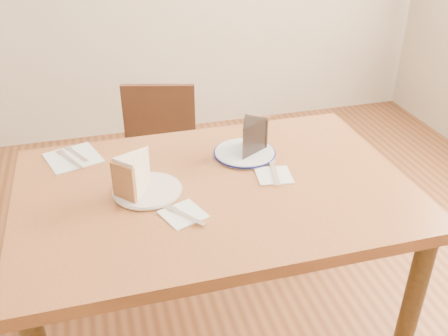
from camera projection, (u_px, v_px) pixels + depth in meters
table at (215, 212)px, 1.59m from camera, size 1.20×0.80×0.75m
chair_far at (159, 167)px, 2.26m from camera, size 0.47×0.47×0.78m
plate_cream at (148, 190)px, 1.50m from camera, size 0.20×0.20×0.01m
plate_navy at (245, 153)px, 1.70m from camera, size 0.20×0.20×0.01m
carrot_cake at (138, 173)px, 1.47m from camera, size 0.14×0.13×0.11m
chocolate_cake at (249, 139)px, 1.67m from camera, size 0.14×0.14×0.10m
napkin_cream at (183, 214)px, 1.40m from camera, size 0.14×0.14×0.00m
napkin_navy at (274, 175)px, 1.59m from camera, size 0.12×0.12×0.00m
napkin_spare at (73, 158)px, 1.68m from camera, size 0.21×0.21×0.00m
fork_cream at (186, 216)px, 1.39m from camera, size 0.09×0.12×0.00m
knife_navy at (274, 172)px, 1.60m from camera, size 0.05×0.17×0.00m
fork_spare at (76, 154)px, 1.70m from camera, size 0.08×0.13×0.00m
knife_spare at (70, 160)px, 1.67m from camera, size 0.08×0.15×0.00m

